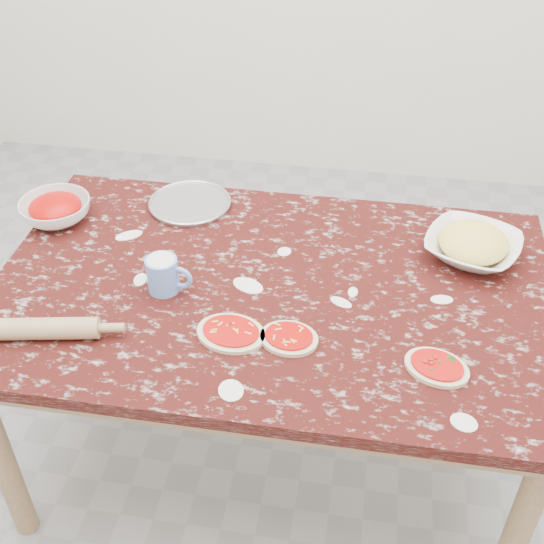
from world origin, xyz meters
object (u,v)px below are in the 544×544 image
at_px(pizza_tray, 190,204).
at_px(rolling_pin, 43,329).
at_px(cheese_bowl, 472,248).
at_px(sauce_bowl, 56,210).
at_px(flour_mug, 164,274).
at_px(worktable, 272,307).

xyz_separation_m(pizza_tray, rolling_pin, (-0.21, -0.68, 0.02)).
relative_size(pizza_tray, cheese_bowl, 0.98).
bearing_deg(sauce_bowl, rolling_pin, -70.25).
height_order(sauce_bowl, cheese_bowl, sauce_bowl).
xyz_separation_m(pizza_tray, sauce_bowl, (-0.40, -0.15, 0.03)).
distance_m(pizza_tray, rolling_pin, 0.71).
bearing_deg(flour_mug, cheese_bowl, 19.14).
height_order(pizza_tray, sauce_bowl, sauce_bowl).
bearing_deg(cheese_bowl, worktable, -157.53).
xyz_separation_m(worktable, sauce_bowl, (-0.74, 0.22, 0.12)).
height_order(cheese_bowl, flour_mug, flour_mug).
bearing_deg(rolling_pin, sauce_bowl, 109.75).
height_order(worktable, sauce_bowl, sauce_bowl).
bearing_deg(sauce_bowl, worktable, -16.49).
distance_m(cheese_bowl, flour_mug, 0.91).
relative_size(worktable, flour_mug, 11.97).
relative_size(pizza_tray, rolling_pin, 0.92).
bearing_deg(pizza_tray, cheese_bowl, -8.65).
distance_m(worktable, flour_mug, 0.33).
distance_m(pizza_tray, flour_mug, 0.44).
relative_size(worktable, sauce_bowl, 7.15).
bearing_deg(worktable, flour_mug, -167.63).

